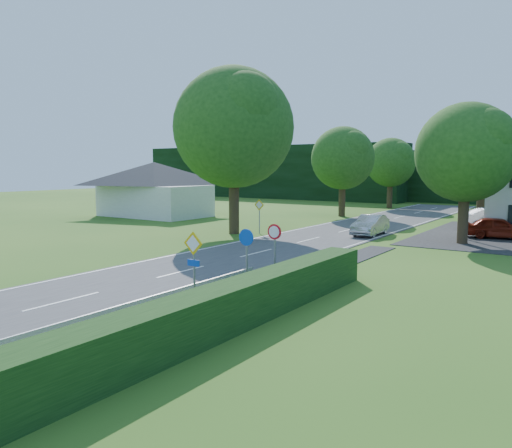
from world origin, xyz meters
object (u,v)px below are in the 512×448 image
Objects in this scene: moving_car at (370,225)px; motorcycle at (377,223)px; streetlight at (465,171)px; parked_car_silver_a at (495,219)px; parked_car_red at (499,228)px.

moving_car is 2.98m from motorcycle.
streetlight is 6.96m from moving_car.
streetlight is at bearing 142.25° from parked_car_silver_a.
parked_car_silver_a reaches higher than parked_car_red.
motorcycle is 8.83m from parked_car_silver_a.
parked_car_silver_a reaches higher than motorcycle.
parked_car_silver_a reaches higher than moving_car.
motorcycle is (-6.26, 1.35, -3.91)m from streetlight.
streetlight reaches higher than parked_car_red.
moving_car is 8.23m from parked_car_red.
parked_car_red is 4.88m from parked_car_silver_a.
streetlight is 7.43m from parked_car_silver_a.
streetlight is 7.51m from motorcycle.
moving_car reaches higher than motorcycle.
parked_car_silver_a is (0.96, 6.42, -3.62)m from streetlight.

